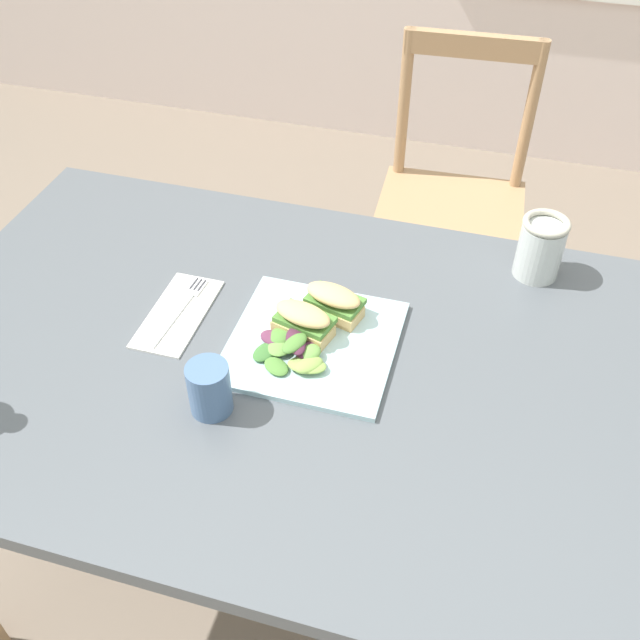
{
  "coord_description": "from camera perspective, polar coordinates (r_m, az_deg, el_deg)",
  "views": [
    {
      "loc": [
        0.14,
        -0.75,
        1.59
      ],
      "look_at": [
        -0.11,
        0.11,
        0.76
      ],
      "focal_mm": 40.8,
      "sensor_mm": 36.0,
      "label": 1
    }
  ],
  "objects": [
    {
      "name": "salad_mixed_greens",
      "position": [
        1.17,
        -2.2,
        -2.22
      ],
      "size": [
        0.13,
        0.13,
        0.03
      ],
      "color": "#518438",
      "rests_on": "plate_lunch"
    },
    {
      "name": "chair_wooden_far",
      "position": [
        2.09,
        10.24,
        8.99
      ],
      "size": [
        0.42,
        0.42,
        0.87
      ],
      "color": "tan",
      "rests_on": "ground"
    },
    {
      "name": "sandwich_half_front",
      "position": [
        1.19,
        -1.32,
        -0.04
      ],
      "size": [
        0.11,
        0.08,
        0.06
      ],
      "color": "#DBB270",
      "rests_on": "plate_lunch"
    },
    {
      "name": "napkin_folded",
      "position": [
        1.28,
        -11.09,
        0.51
      ],
      "size": [
        0.09,
        0.2,
        0.0
      ],
      "primitive_type": "cube",
      "rotation": [
        0.0,
        0.0,
        -0.0
      ],
      "color": "silver",
      "rests_on": "dining_table"
    },
    {
      "name": "plate_lunch",
      "position": [
        1.2,
        -0.53,
        -1.77
      ],
      "size": [
        0.27,
        0.27,
        0.01
      ],
      "primitive_type": "cube",
      "color": "silver",
      "rests_on": "dining_table"
    },
    {
      "name": "ground_plane",
      "position": [
        1.76,
        2.51,
        -21.7
      ],
      "size": [
        9.43,
        9.43,
        0.0
      ],
      "primitive_type": "plane",
      "color": "#7A6B5B"
    },
    {
      "name": "cup_extra_side",
      "position": [
        1.09,
        -8.67,
        -5.34
      ],
      "size": [
        0.06,
        0.06,
        0.09
      ],
      "primitive_type": "cylinder",
      "color": "#4C6B93",
      "rests_on": "dining_table"
    },
    {
      "name": "sandwich_half_back",
      "position": [
        1.23,
        1.07,
        1.45
      ],
      "size": [
        0.11,
        0.08,
        0.06
      ],
      "color": "#DBB270",
      "rests_on": "plate_lunch"
    },
    {
      "name": "fork_on_napkin",
      "position": [
        1.29,
        -10.75,
        1.11
      ],
      "size": [
        0.03,
        0.19,
        0.0
      ],
      "color": "silver",
      "rests_on": "napkin_folded"
    },
    {
      "name": "dining_table",
      "position": [
        1.28,
        -1.83,
        -6.7
      ],
      "size": [
        1.33,
        0.84,
        0.74
      ],
      "color": "#51565B",
      "rests_on": "ground"
    },
    {
      "name": "mason_jar_iced_tea",
      "position": [
        1.37,
        16.86,
        5.26
      ],
      "size": [
        0.08,
        0.08,
        0.12
      ],
      "color": "#C67528",
      "rests_on": "dining_table"
    }
  ]
}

